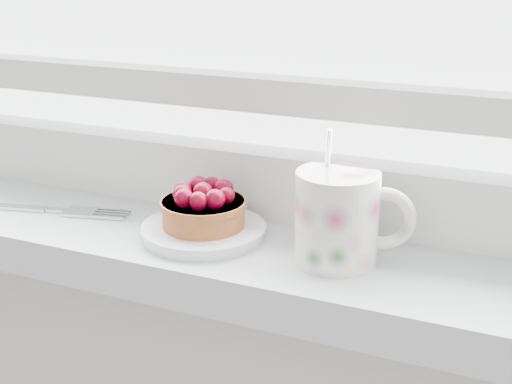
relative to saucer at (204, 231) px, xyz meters
The scene contains 4 objects.
saucer is the anchor object (origin of this frame).
raspberry_tart 0.03m from the saucer, 167.50° to the left, with size 0.08×0.08×0.04m.
floral_mug 0.14m from the saucer, ahead, with size 0.12×0.09×0.12m.
fork 0.21m from the saucer, behind, with size 0.22×0.07×0.00m.
Camera 1 is at (0.29, 1.30, 1.22)m, focal length 50.00 mm.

